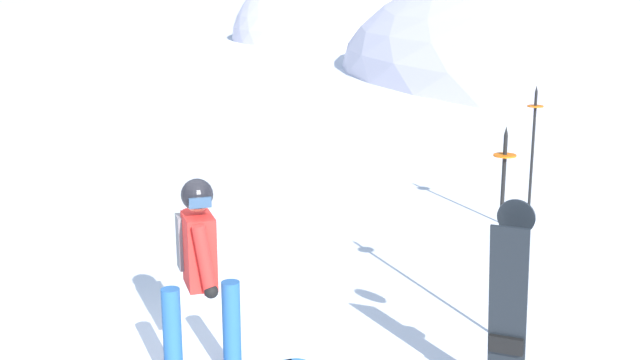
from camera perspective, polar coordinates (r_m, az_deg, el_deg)
name	(u,v)px	position (r m, az deg, el deg)	size (l,w,h in m)	color
ridge_peak_far	(407,39)	(47.33, 6.21, 9.97)	(20.69, 18.62, 11.25)	white
snowboarder_main	(200,275)	(6.43, -8.61, -6.76)	(1.47, 1.29, 1.71)	blue
spare_snowboard	(509,307)	(6.16, 13.35, -8.82)	(0.28, 0.32, 1.64)	black
piste_marker_near	(501,220)	(7.29, 12.84, -2.78)	(0.20, 0.20, 1.97)	black
piste_marker_far	(532,151)	(10.42, 14.97, 2.00)	(0.20, 0.20, 1.94)	black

